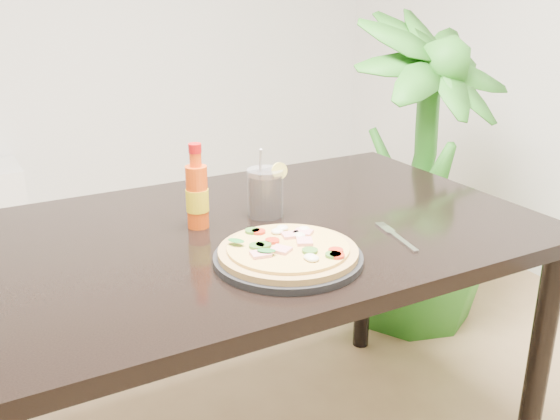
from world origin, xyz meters
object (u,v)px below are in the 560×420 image
cola_cup (265,194)px  plate (288,258)px  houseplant (419,174)px  hot_sauce_bottle (197,195)px  dining_table (257,256)px  fork (395,236)px  pizza (288,250)px

cola_cup → plate: bearing=-108.2°
plate → houseplant: 1.25m
hot_sauce_bottle → dining_table: bearing=-26.4°
cola_cup → fork: cola_cup is taller
hot_sauce_bottle → fork: 0.49m
fork → houseplant: size_ratio=0.15×
hot_sauce_bottle → cola_cup: hot_sauce_bottle is taller
pizza → fork: pizza is taller
dining_table → cola_cup: cola_cup is taller
pizza → hot_sauce_bottle: bearing=107.9°
hot_sauce_bottle → cola_cup: 0.19m
hot_sauce_bottle → cola_cup: size_ratio=1.15×
pizza → cola_cup: (0.09, 0.28, 0.03)m
cola_cup → houseplant: 1.04m
dining_table → houseplant: (0.97, 0.50, -0.05)m
pizza → houseplant: houseplant is taller
cola_cup → hot_sauce_bottle: bearing=178.0°
houseplant → plate: bearing=-144.3°
houseplant → fork: bearing=-134.6°
pizza → fork: size_ratio=1.62×
dining_table → plate: size_ratio=4.29×
hot_sauce_bottle → pizza: bearing=-72.1°
dining_table → hot_sauce_bottle: size_ratio=6.59×
pizza → hot_sauce_bottle: 0.31m
plate → pizza: size_ratio=1.07×
plate → fork: 0.30m
fork → plate: bearing=-169.1°
plate → pizza: pizza is taller
pizza → dining_table: bearing=80.6°
hot_sauce_bottle → houseplant: 1.21m
plate → hot_sauce_bottle: (-0.09, 0.29, 0.08)m
dining_table → houseplant: 1.10m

